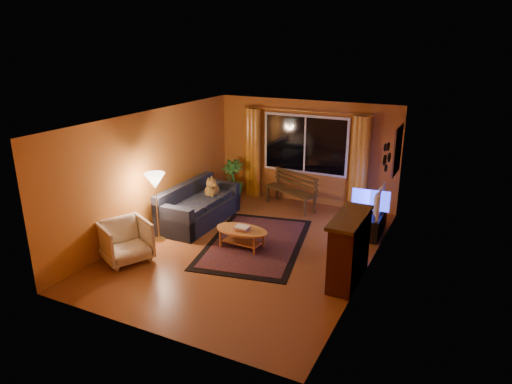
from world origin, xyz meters
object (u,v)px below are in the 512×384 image
at_px(sofa, 199,204).
at_px(coffee_table, 242,238).
at_px(floor_lamp, 157,208).
at_px(tv_console, 374,224).
at_px(bench, 290,199).
at_px(armchair, 125,239).

bearing_deg(sofa, coffee_table, -27.21).
bearing_deg(floor_lamp, tv_console, 30.50).
xyz_separation_m(bench, armchair, (-1.64, -3.87, 0.20)).
bearing_deg(sofa, floor_lamp, -100.82).
distance_m(sofa, armchair, 2.13).
distance_m(armchair, tv_console, 4.94).
relative_size(coffee_table, tv_console, 0.99).
xyz_separation_m(bench, sofa, (-1.44, -1.76, 0.21)).
xyz_separation_m(bench, floor_lamp, (-1.65, -2.92, 0.48)).
bearing_deg(armchair, sofa, 21.62).
relative_size(sofa, floor_lamp, 1.51).
bearing_deg(bench, floor_lamp, -95.66).
bearing_deg(floor_lamp, armchair, -89.24).
bearing_deg(tv_console, sofa, -165.03).
height_order(bench, coffee_table, bench).
xyz_separation_m(sofa, tv_console, (3.57, 1.07, -0.20)).
height_order(bench, tv_console, tv_console).
xyz_separation_m(sofa, coffee_table, (1.44, -0.73, -0.23)).
bearing_deg(coffee_table, tv_console, 40.23).
xyz_separation_m(coffee_table, tv_console, (2.13, 1.80, 0.03)).
bearing_deg(floor_lamp, coffee_table, 14.53).
bearing_deg(tv_console, bench, 160.43).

